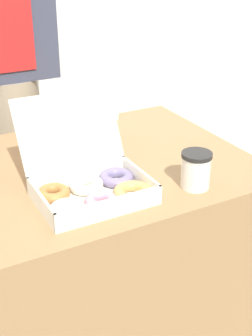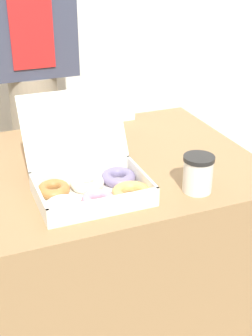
# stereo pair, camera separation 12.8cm
# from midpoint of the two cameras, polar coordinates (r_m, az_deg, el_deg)

# --- Properties ---
(table) EXTENTS (0.91, 0.76, 0.78)m
(table) POSITION_cam_midpoint_polar(r_m,az_deg,el_deg) (1.70, -4.70, -11.14)
(table) COLOR #99754C
(table) RESTS_ON ground_plane
(donut_box) EXTENTS (0.33, 0.33, 0.25)m
(donut_box) POSITION_cam_midpoint_polar(r_m,az_deg,el_deg) (1.29, -7.06, -2.03)
(donut_box) COLOR white
(donut_box) RESTS_ON table
(coffee_cup) EXTENTS (0.09, 0.09, 0.11)m
(coffee_cup) POSITION_cam_midpoint_polar(r_m,az_deg,el_deg) (1.33, 5.81, -0.30)
(coffee_cup) COLOR silver
(coffee_cup) RESTS_ON table
(napkin_holder) EXTENTS (0.10, 0.05, 0.11)m
(napkin_holder) POSITION_cam_midpoint_polar(r_m,az_deg,el_deg) (1.82, -4.65, 7.40)
(napkin_holder) COLOR silver
(napkin_holder) RESTS_ON table
(person_customer) EXTENTS (0.35, 0.21, 1.73)m
(person_customer) POSITION_cam_midpoint_polar(r_m,az_deg,el_deg) (1.90, -15.97, 11.79)
(person_customer) COLOR gray
(person_customer) RESTS_ON ground_plane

